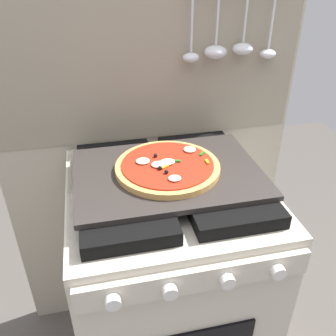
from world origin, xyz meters
TOP-DOWN VIEW (x-y plane):
  - kitchen_backsplash at (0.00, 0.33)m, footprint 1.10×0.09m
  - stove at (-0.00, -0.00)m, footprint 0.60×0.64m
  - baking_tray at (0.00, 0.00)m, footprint 0.54×0.38m
  - pizza_left at (0.00, 0.01)m, footprint 0.31×0.31m

SIDE VIEW (x-z plane):
  - stove at x=0.00m, z-range 0.00..0.90m
  - kitchen_backsplash at x=0.00m, z-range 0.01..1.56m
  - baking_tray at x=0.00m, z-range 0.90..0.92m
  - pizza_left at x=0.00m, z-range 0.91..0.94m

